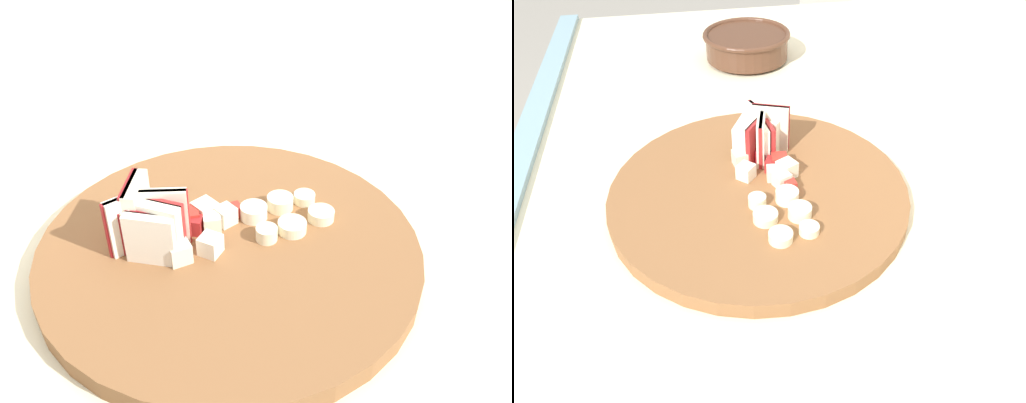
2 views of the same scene
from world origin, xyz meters
TOP-DOWN VIEW (x-y plane):
  - tile_backsplash at (0.00, 0.38)m, footprint 2.40×0.04m
  - cutting_board at (0.09, -0.01)m, footprint 0.38×0.38m
  - apple_wedge_fan at (0.01, 0.00)m, footprint 0.08×0.08m
  - apple_dice_pile at (0.06, 0.00)m, footprint 0.09×0.08m
  - banana_slice_rows at (0.15, 0.00)m, footprint 0.10×0.07m

SIDE VIEW (x-z plane):
  - tile_backsplash at x=0.00m, z-range 0.00..1.23m
  - cutting_board at x=0.09m, z-range 0.87..0.89m
  - banana_slice_rows at x=0.15m, z-range 0.89..0.90m
  - apple_dice_pile at x=0.06m, z-range 0.89..0.91m
  - apple_wedge_fan at x=0.01m, z-range 0.89..0.95m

